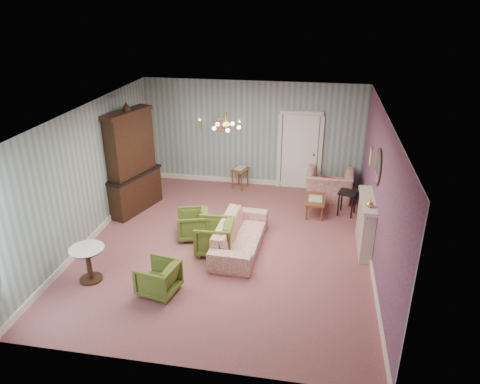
% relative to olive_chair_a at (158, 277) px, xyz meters
% --- Properties ---
extents(floor, '(7.00, 7.00, 0.00)m').
position_rel_olive_chair_a_xyz_m(floor, '(0.89, 1.85, -0.34)').
color(floor, '#8F5354').
rests_on(floor, ground).
extents(ceiling, '(7.00, 7.00, 0.00)m').
position_rel_olive_chair_a_xyz_m(ceiling, '(0.89, 1.85, 2.56)').
color(ceiling, white).
rests_on(ceiling, ground).
extents(wall_back, '(6.00, 0.00, 6.00)m').
position_rel_olive_chair_a_xyz_m(wall_back, '(0.89, 5.35, 1.11)').
color(wall_back, gray).
rests_on(wall_back, ground).
extents(wall_front, '(6.00, 0.00, 6.00)m').
position_rel_olive_chair_a_xyz_m(wall_front, '(0.89, -1.65, 1.11)').
color(wall_front, gray).
rests_on(wall_front, ground).
extents(wall_left, '(0.00, 7.00, 7.00)m').
position_rel_olive_chair_a_xyz_m(wall_left, '(-2.11, 1.85, 1.11)').
color(wall_left, gray).
rests_on(wall_left, ground).
extents(wall_right, '(0.00, 7.00, 7.00)m').
position_rel_olive_chair_a_xyz_m(wall_right, '(3.89, 1.85, 1.11)').
color(wall_right, gray).
rests_on(wall_right, ground).
extents(wall_right_floral, '(0.00, 7.00, 7.00)m').
position_rel_olive_chair_a_xyz_m(wall_right_floral, '(3.88, 1.85, 1.11)').
color(wall_right_floral, '#B65B77').
rests_on(wall_right_floral, ground).
extents(door, '(1.12, 0.12, 2.16)m').
position_rel_olive_chair_a_xyz_m(door, '(2.19, 5.31, 0.74)').
color(door, white).
rests_on(door, floor).
extents(olive_chair_a, '(0.72, 0.75, 0.67)m').
position_rel_olive_chair_a_xyz_m(olive_chair_a, '(0.00, 0.00, 0.00)').
color(olive_chair_a, '#546824').
rests_on(olive_chair_a, floor).
extents(olive_chair_b, '(0.75, 0.80, 0.77)m').
position_rel_olive_chair_a_xyz_m(olive_chair_b, '(0.67, 1.56, 0.05)').
color(olive_chair_b, '#546824').
rests_on(olive_chair_b, floor).
extents(olive_chair_c, '(0.80, 0.83, 0.69)m').
position_rel_olive_chair_a_xyz_m(olive_chair_c, '(0.07, 2.08, 0.01)').
color(olive_chair_c, '#546824').
rests_on(olive_chair_c, floor).
extents(sofa_chintz, '(0.72, 2.20, 0.85)m').
position_rel_olive_chair_a_xyz_m(sofa_chintz, '(1.17, 1.78, 0.09)').
color(sofa_chintz, '#A14148').
rests_on(sofa_chintz, floor).
extents(wingback_chair, '(1.20, 0.81, 1.02)m').
position_rel_olive_chair_a_xyz_m(wingback_chair, '(3.03, 4.68, 0.18)').
color(wingback_chair, '#A14148').
rests_on(wingback_chair, floor).
extents(dresser, '(1.00, 1.69, 2.67)m').
position_rel_olive_chair_a_xyz_m(dresser, '(-1.74, 3.20, 1.00)').
color(dresser, black).
rests_on(dresser, floor).
extents(fireplace, '(0.30, 1.40, 1.16)m').
position_rel_olive_chair_a_xyz_m(fireplace, '(3.75, 2.25, 0.24)').
color(fireplace, beige).
rests_on(fireplace, floor).
extents(mantel_vase, '(0.15, 0.15, 0.15)m').
position_rel_olive_chair_a_xyz_m(mantel_vase, '(3.73, 1.85, 0.90)').
color(mantel_vase, gold).
rests_on(mantel_vase, fireplace).
extents(oval_mirror, '(0.04, 0.76, 0.84)m').
position_rel_olive_chair_a_xyz_m(oval_mirror, '(3.85, 2.25, 1.51)').
color(oval_mirror, white).
rests_on(oval_mirror, wall_right).
extents(framed_print, '(0.04, 0.34, 0.42)m').
position_rel_olive_chair_a_xyz_m(framed_print, '(3.86, 3.60, 1.26)').
color(framed_print, gold).
rests_on(framed_print, wall_right).
extents(coffee_table, '(0.47, 0.83, 0.42)m').
position_rel_olive_chair_a_xyz_m(coffee_table, '(2.70, 3.70, -0.13)').
color(coffee_table, brown).
rests_on(coffee_table, floor).
extents(side_table_black, '(0.50, 0.50, 0.61)m').
position_rel_olive_chair_a_xyz_m(side_table_black, '(3.46, 3.81, -0.03)').
color(side_table_black, black).
rests_on(side_table_black, floor).
extents(pedestal_table, '(0.69, 0.69, 0.70)m').
position_rel_olive_chair_a_xyz_m(pedestal_table, '(-1.41, 0.15, 0.01)').
color(pedestal_table, black).
rests_on(pedestal_table, floor).
extents(nesting_table, '(0.49, 0.56, 0.61)m').
position_rel_olive_chair_a_xyz_m(nesting_table, '(0.61, 5.00, -0.03)').
color(nesting_table, brown).
rests_on(nesting_table, floor).
extents(gilt_mirror_back, '(0.28, 0.06, 0.36)m').
position_rel_olive_chair_a_xyz_m(gilt_mirror_back, '(-0.01, 5.31, 1.36)').
color(gilt_mirror_back, gold).
rests_on(gilt_mirror_back, wall_back).
extents(sconce_left, '(0.16, 0.12, 0.30)m').
position_rel_olive_chair_a_xyz_m(sconce_left, '(-0.56, 5.29, 1.36)').
color(sconce_left, gold).
rests_on(sconce_left, wall_back).
extents(sconce_right, '(0.16, 0.12, 0.30)m').
position_rel_olive_chair_a_xyz_m(sconce_right, '(0.54, 5.29, 1.36)').
color(sconce_right, gold).
rests_on(sconce_right, wall_back).
extents(chandelier, '(0.56, 0.56, 0.36)m').
position_rel_olive_chair_a_xyz_m(chandelier, '(0.89, 1.85, 2.29)').
color(chandelier, gold).
rests_on(chandelier, ceiling).
extents(burgundy_cushion, '(0.41, 0.28, 0.39)m').
position_rel_olive_chair_a_xyz_m(burgundy_cushion, '(2.98, 4.53, 0.14)').
color(burgundy_cushion, maroon).
rests_on(burgundy_cushion, wingback_chair).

